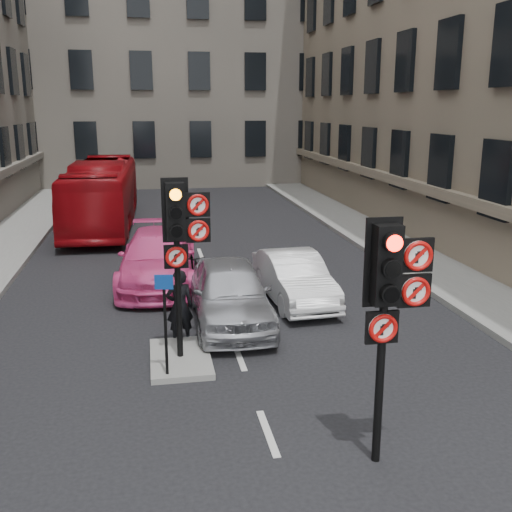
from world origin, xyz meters
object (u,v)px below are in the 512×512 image
object	(u,v)px
motorcyclist	(180,306)
bus_red	(102,194)
signal_far	(181,230)
motorcycle	(194,271)
info_sign	(165,311)
signal_near	(391,291)
car_silver	(230,292)
car_white	(294,278)
car_pink	(158,258)

from	to	relation	value
motorcyclist	bus_red	bearing A→B (deg)	-88.09
signal_far	motorcycle	bearing A→B (deg)	83.25
info_sign	signal_near	bearing A→B (deg)	-37.00
signal_near	motorcycle	bearing A→B (deg)	102.98
signal_near	car_silver	world-z (taller)	signal_near
car_silver	bus_red	bearing A→B (deg)	108.19
signal_near	signal_far	size ratio (longest dim) A/B	1.00
car_silver	motorcycle	xyz separation A→B (m)	(-0.65, 2.79, -0.21)
signal_near	signal_far	xyz separation A→B (m)	(-2.60, 4.00, 0.12)
bus_red	info_sign	world-z (taller)	bus_red
signal_near	car_silver	bearing A→B (deg)	102.93
signal_far	motorcyclist	distance (m)	2.16
signal_near	bus_red	world-z (taller)	signal_near
signal_far	car_white	xyz separation A→B (m)	(3.08, 3.30, -2.06)
car_white	motorcycle	size ratio (longest dim) A/B	2.18
bus_red	motorcyclist	size ratio (longest dim) A/B	6.16
motorcycle	signal_far	bearing A→B (deg)	-102.98
signal_near	car_pink	bearing A→B (deg)	107.33
signal_far	bus_red	world-z (taller)	signal_far
car_pink	info_sign	distance (m)	6.44
car_silver	car_pink	xyz separation A→B (m)	(-1.61, 3.58, 0.00)
car_silver	car_pink	bearing A→B (deg)	115.84
motorcycle	motorcyclist	xyz separation A→B (m)	(-0.59, -3.76, 0.28)
motorcycle	bus_red	bearing A→B (deg)	101.39
car_pink	signal_far	bearing A→B (deg)	-81.70
car_pink	info_sign	bearing A→B (deg)	-85.56
signal_near	motorcycle	size ratio (longest dim) A/B	1.99
car_white	car_silver	bearing A→B (deg)	-148.83
car_white	motorcyclist	xyz separation A→B (m)	(-3.10, -2.26, 0.17)
bus_red	motorcyclist	xyz separation A→B (m)	(2.46, -13.38, -0.58)
signal_near	signal_far	bearing A→B (deg)	123.02
info_sign	car_silver	bearing A→B (deg)	70.61
bus_red	car_white	bearing A→B (deg)	-61.74
motorcyclist	car_pink	bearing A→B (deg)	-93.85
info_sign	motorcycle	bearing A→B (deg)	90.44
signal_far	motorcycle	size ratio (longest dim) A/B	1.99
motorcyclist	info_sign	size ratio (longest dim) A/B	0.84
bus_red	info_sign	distance (m)	15.38
signal_near	car_pink	world-z (taller)	signal_near
motorcyclist	signal_far	bearing A→B (deg)	82.70
motorcycle	info_sign	bearing A→B (deg)	-105.78
signal_near	motorcyclist	world-z (taller)	signal_near
motorcycle	signal_near	bearing A→B (deg)	-83.25
car_silver	car_white	distance (m)	2.26
bus_red	motorcyclist	bearing A→B (deg)	-77.88
car_white	bus_red	size ratio (longest dim) A/B	0.39
car_pink	signal_near	bearing A→B (deg)	-68.40
car_white	bus_red	bearing A→B (deg)	113.08
signal_far	motorcyclist	xyz separation A→B (m)	(-0.02, 1.05, -1.89)
car_pink	info_sign	size ratio (longest dim) A/B	2.67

